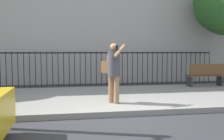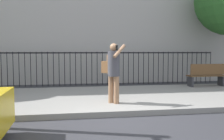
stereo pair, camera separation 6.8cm
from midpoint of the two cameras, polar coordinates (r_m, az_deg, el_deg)
The scene contains 5 objects.
ground_plane at distance 6.24m, azimuth 0.85°, elevation -10.82°, with size 60.00×60.00×0.00m, color #333338.
sidewalk at distance 8.34m, azimuth -1.96°, elevation -6.41°, with size 28.00×4.40×0.15m, color gray.
iron_fence at distance 11.89m, azimuth -4.41°, elevation 1.40°, with size 12.03×0.04×1.60m.
pedestrian_on_phone at distance 7.04m, azimuth -0.03°, elevation 0.33°, with size 0.68×0.70×1.70m.
street_bench at distance 11.17m, azimuth 20.60°, elevation -0.96°, with size 1.60×0.45×0.95m.
Camera 1 is at (-1.15, -5.91, 1.64)m, focal length 39.88 mm.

